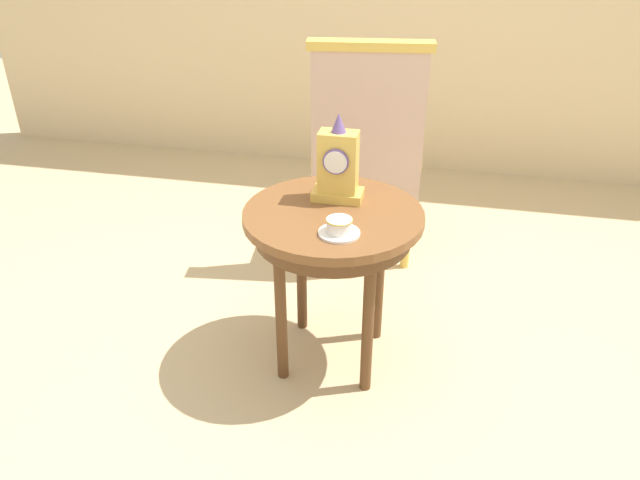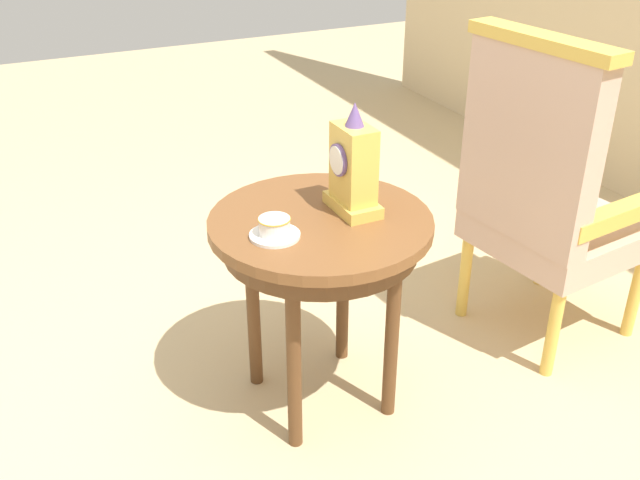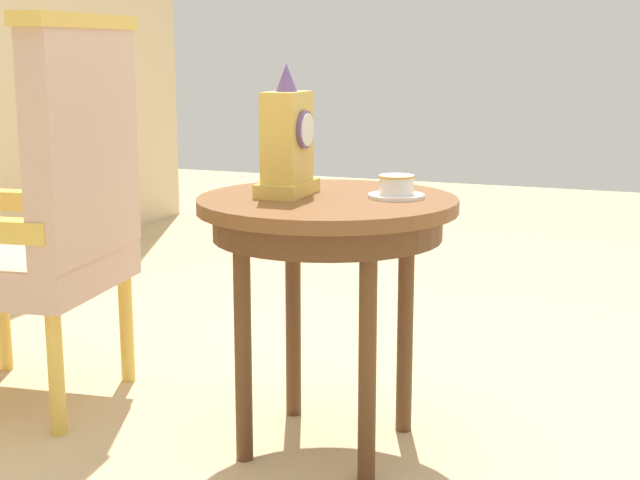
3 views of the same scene
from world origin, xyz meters
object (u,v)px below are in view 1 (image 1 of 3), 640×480
at_px(teacup_left, 339,228).
at_px(armchair, 367,150).
at_px(side_table, 333,231).
at_px(mantel_clock, 338,166).

xyz_separation_m(teacup_left, armchair, (-0.05, 1.03, -0.11)).
bearing_deg(teacup_left, side_table, 107.32).
height_order(side_table, teacup_left, teacup_left).
bearing_deg(mantel_clock, side_table, -87.67).
distance_m(side_table, armchair, 0.86).
xyz_separation_m(mantel_clock, armchair, (0.01, 0.75, -0.22)).
height_order(teacup_left, armchair, armchair).
distance_m(side_table, teacup_left, 0.21).
distance_m(teacup_left, mantel_clock, 0.30).
bearing_deg(armchair, mantel_clock, -90.62).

